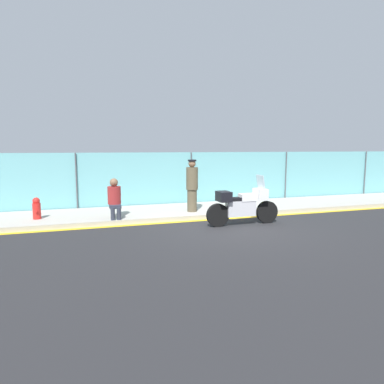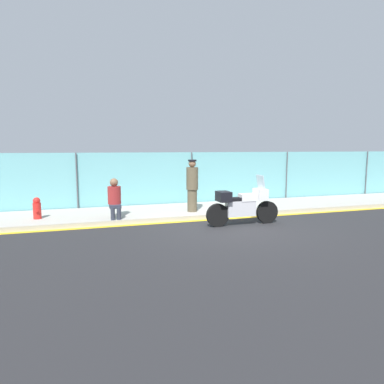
% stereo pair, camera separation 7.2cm
% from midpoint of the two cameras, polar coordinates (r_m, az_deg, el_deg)
% --- Properties ---
extents(ground_plane, '(120.00, 120.00, 0.00)m').
position_cam_midpoint_polar(ground_plane, '(10.20, 6.81, -5.98)').
color(ground_plane, '#262628').
extents(sidewalk, '(32.35, 2.60, 0.16)m').
position_cam_midpoint_polar(sidewalk, '(12.59, 1.87, -2.99)').
color(sidewalk, '#ADA89E').
rests_on(sidewalk, ground_plane).
extents(curb_paint_stripe, '(32.35, 0.18, 0.01)m').
position_cam_midpoint_polar(curb_paint_stripe, '(11.33, 4.19, -4.58)').
color(curb_paint_stripe, gold).
rests_on(curb_paint_stripe, ground_plane).
extents(storefront_fence, '(30.73, 0.16, 2.17)m').
position_cam_midpoint_polar(storefront_fence, '(13.76, -0.02, 2.13)').
color(storefront_fence, '#6BB2B7').
rests_on(storefront_fence, ground_plane).
extents(motorcycle, '(2.36, 0.50, 1.52)m').
position_cam_midpoint_polar(motorcycle, '(10.54, 8.59, -2.18)').
color(motorcycle, black).
rests_on(motorcycle, ground_plane).
extents(officer_standing, '(0.41, 0.41, 1.79)m').
position_cam_midpoint_polar(officer_standing, '(11.73, 0.21, 1.14)').
color(officer_standing, brown).
rests_on(officer_standing, sidewalk).
extents(person_seated_on_curb, '(0.41, 0.66, 1.24)m').
position_cam_midpoint_polar(person_seated_on_curb, '(10.96, -12.61, -0.72)').
color(person_seated_on_curb, '#2D3342').
rests_on(person_seated_on_curb, sidewalk).
extents(fire_hydrant, '(0.24, 0.30, 0.67)m').
position_cam_midpoint_polar(fire_hydrant, '(11.62, -24.26, -2.49)').
color(fire_hydrant, red).
rests_on(fire_hydrant, sidewalk).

